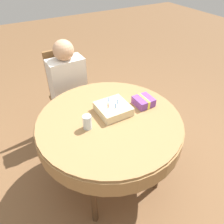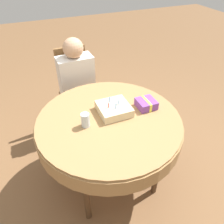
# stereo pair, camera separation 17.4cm
# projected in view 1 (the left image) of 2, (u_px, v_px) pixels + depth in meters

# --- Properties ---
(ground_plane) EXTENTS (12.00, 12.00, 0.00)m
(ground_plane) POSITION_uv_depth(u_px,v_px,m) (110.00, 176.00, 2.21)
(ground_plane) COLOR brown
(dining_table) EXTENTS (1.18, 1.18, 0.75)m
(dining_table) POSITION_uv_depth(u_px,v_px,m) (109.00, 127.00, 1.80)
(dining_table) COLOR #9E7547
(dining_table) RESTS_ON ground_plane
(chair) EXTENTS (0.38, 0.38, 0.99)m
(chair) POSITION_uv_depth(u_px,v_px,m) (67.00, 92.00, 2.48)
(chair) COLOR brown
(chair) RESTS_ON ground_plane
(person) EXTENTS (0.37, 0.30, 1.14)m
(person) POSITION_uv_depth(u_px,v_px,m) (69.00, 82.00, 2.31)
(person) COLOR tan
(person) RESTS_ON ground_plane
(birthday_cake) EXTENTS (0.25, 0.25, 0.11)m
(birthday_cake) POSITION_uv_depth(u_px,v_px,m) (113.00, 109.00, 1.79)
(birthday_cake) COLOR beige
(birthday_cake) RESTS_ON dining_table
(drinking_glass) EXTENTS (0.07, 0.07, 0.11)m
(drinking_glass) POSITION_uv_depth(u_px,v_px,m) (87.00, 122.00, 1.63)
(drinking_glass) COLOR silver
(drinking_glass) RESTS_ON dining_table
(gift_box) EXTENTS (0.15, 0.16, 0.07)m
(gift_box) POSITION_uv_depth(u_px,v_px,m) (144.00, 101.00, 1.88)
(gift_box) COLOR #753D99
(gift_box) RESTS_ON dining_table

